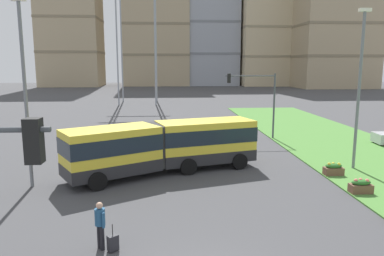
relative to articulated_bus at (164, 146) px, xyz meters
The scene contains 14 objects.
articulated_bus is the anchor object (origin of this frame).
pedestrian_crossing 9.59m from the articulated_bus, 103.31° to the right, with size 0.40×0.48×1.74m.
rolling_suitcase 9.76m from the articulated_bus, 100.44° to the right, with size 0.43×0.41×0.97m.
flower_planter_2 10.96m from the articulated_bus, 24.37° to the right, with size 1.10×0.56×0.74m.
flower_planter_3 10.09m from the articulated_bus, ahead, with size 1.10×0.56×0.74m.
traffic_light_far_right 12.86m from the articulated_bus, 50.55° to the left, with size 4.39×0.28×5.73m.
streetlight_left 8.28m from the articulated_bus, 163.18° to the right, with size 0.70×0.28×9.79m.
streetlight_median 12.37m from the articulated_bus, ahead, with size 0.70×0.28×9.74m.
apartment_tower_west 102.12m from the articulated_bus, 106.70° to the left, with size 17.70×14.67×49.23m.
apartment_tower_westcentre 102.21m from the articulated_bus, 91.71° to the left, with size 20.54×17.73×45.69m.
apartment_tower_centre 103.11m from the articulated_bus, 82.54° to the left, with size 19.38×18.20×38.14m.
apartment_tower_eastcentre 105.33m from the articulated_bus, 70.90° to the left, with size 20.30×18.08×51.89m.
apartment_tower_east 96.78m from the articulated_bus, 59.85° to the left, with size 20.96×15.37×42.54m.
transmission_pylon 44.33m from the articulated_bus, 96.30° to the left, with size 9.00×6.24×29.21m.
Camera 1 is at (-1.21, -9.48, 6.46)m, focal length 34.51 mm.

